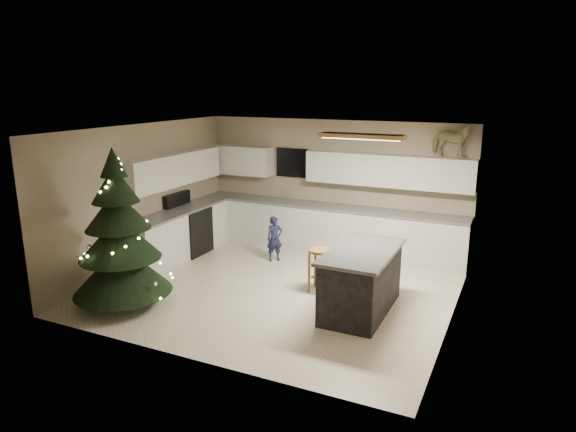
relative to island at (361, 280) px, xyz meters
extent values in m
plane|color=beige|center=(-1.48, 0.27, -0.48)|extent=(5.50, 5.50, 0.00)
cube|color=tan|center=(-1.48, 2.77, 0.82)|extent=(5.50, 0.02, 2.60)
cube|color=tan|center=(-1.48, -2.23, 0.82)|extent=(5.50, 0.02, 2.60)
cube|color=tan|center=(-4.23, 0.27, 0.82)|extent=(0.02, 5.00, 2.60)
cube|color=tan|center=(1.27, 0.27, 0.82)|extent=(0.02, 5.00, 2.60)
cube|color=silver|center=(-1.48, 0.27, 2.12)|extent=(5.50, 5.00, 0.02)
cube|color=olive|center=(-0.18, 0.37, 2.07)|extent=(1.25, 0.32, 0.06)
cube|color=white|center=(-0.18, 0.37, 2.04)|extent=(1.15, 0.24, 0.02)
cube|color=silver|center=(-1.48, 2.47, -0.03)|extent=(5.48, 0.60, 0.90)
cube|color=silver|center=(-3.93, 0.87, -0.03)|extent=(0.60, 2.60, 0.90)
cube|color=slate|center=(-1.48, 2.46, 0.44)|extent=(5.48, 0.62, 0.04)
cube|color=slate|center=(-3.92, 0.87, 0.44)|extent=(0.62, 2.60, 0.04)
cube|color=silver|center=(-3.53, 2.60, 1.22)|extent=(1.40, 0.35, 0.60)
cube|color=silver|center=(-0.33, 2.60, 1.22)|extent=(3.20, 0.35, 0.60)
cube|color=silver|center=(-4.06, 1.00, 1.22)|extent=(0.35, 2.60, 0.60)
cube|color=black|center=(-2.38, 2.74, 1.22)|extent=(0.70, 0.04, 0.60)
cube|color=#99999E|center=(-2.38, 2.47, 0.42)|extent=(0.55, 0.40, 0.06)
cylinder|color=#99999E|center=(-2.38, 2.57, 0.58)|extent=(0.03, 0.03, 0.24)
cube|color=black|center=(-3.91, 1.17, -0.03)|extent=(0.64, 0.75, 0.90)
cube|color=black|center=(-4.16, 1.17, 0.57)|extent=(0.10, 0.75, 0.30)
cube|color=black|center=(0.00, 0.00, -0.03)|extent=(0.80, 1.60, 0.90)
cube|color=black|center=(0.00, 0.00, 0.45)|extent=(0.90, 1.70, 0.05)
cylinder|color=olive|center=(-0.83, 0.44, 0.21)|extent=(0.37, 0.37, 0.04)
cylinder|color=olive|center=(-0.96, 0.31, -0.14)|extent=(0.04, 0.04, 0.67)
cylinder|color=olive|center=(-0.70, 0.31, -0.14)|extent=(0.04, 0.04, 0.67)
cylinder|color=olive|center=(-0.96, 0.57, -0.14)|extent=(0.04, 0.04, 0.67)
cylinder|color=olive|center=(-0.70, 0.57, -0.14)|extent=(0.04, 0.04, 0.67)
cube|color=olive|center=(-0.83, 0.44, -0.26)|extent=(0.29, 0.03, 0.03)
cylinder|color=#3F2816|center=(-3.33, -1.33, -0.32)|extent=(0.13, 0.13, 0.32)
cone|color=black|center=(-3.33, -1.33, 0.11)|extent=(1.46, 1.46, 0.75)
cone|color=black|center=(-3.33, -1.33, 0.59)|extent=(1.20, 1.20, 0.64)
cone|color=black|center=(-3.33, -1.33, 1.02)|extent=(0.94, 0.94, 0.59)
cone|color=black|center=(-3.33, -1.33, 1.40)|extent=(0.69, 0.69, 0.54)
cone|color=black|center=(-3.33, -1.33, 1.72)|extent=(0.39, 0.39, 0.43)
sphere|color=#FFD88C|center=(-2.57, -1.33, -0.21)|extent=(0.04, 0.04, 0.04)
sphere|color=#FFD88C|center=(-2.68, -0.97, -0.14)|extent=(0.04, 0.04, 0.04)
sphere|color=#FFD88C|center=(-2.95, -0.73, -0.07)|extent=(0.04, 0.04, 0.04)
sphere|color=#FFD88C|center=(-3.28, -0.64, 0.01)|extent=(0.04, 0.04, 0.04)
sphere|color=#FFD88C|center=(-3.61, -0.72, 0.08)|extent=(0.04, 0.04, 0.04)
sphere|color=#FFD88C|center=(-3.84, -0.94, 0.15)|extent=(0.04, 0.04, 0.04)
sphere|color=#FFD88C|center=(-3.94, -1.24, 0.23)|extent=(0.04, 0.04, 0.04)
sphere|color=#FFD88C|center=(-3.88, -1.53, 0.30)|extent=(0.04, 0.04, 0.04)
sphere|color=#FFD88C|center=(-3.70, -1.75, 0.37)|extent=(0.04, 0.04, 0.04)
sphere|color=#FFD88C|center=(-3.44, -1.85, 0.44)|extent=(0.04, 0.04, 0.04)
sphere|color=#FFD88C|center=(-3.19, -1.81, 0.52)|extent=(0.04, 0.04, 0.04)
sphere|color=#FFD88C|center=(-2.99, -1.67, 0.59)|extent=(0.04, 0.04, 0.04)
sphere|color=#FFD88C|center=(-2.89, -1.45, 0.66)|extent=(0.04, 0.04, 0.04)
sphere|color=#FFD88C|center=(-2.91, -1.23, 0.74)|extent=(0.04, 0.04, 0.04)
sphere|color=#FFD88C|center=(-3.02, -1.06, 0.81)|extent=(0.04, 0.04, 0.04)
sphere|color=#FFD88C|center=(-3.20, -0.97, 0.88)|extent=(0.04, 0.04, 0.04)
sphere|color=#FFD88C|center=(-3.38, -0.97, 0.95)|extent=(0.04, 0.04, 0.04)
sphere|color=#FFD88C|center=(-3.53, -1.06, 1.03)|extent=(0.04, 0.04, 0.04)
sphere|color=#FFD88C|center=(-3.61, -1.20, 1.10)|extent=(0.04, 0.04, 0.04)
sphere|color=#FFD88C|center=(-3.61, -1.35, 1.17)|extent=(0.04, 0.04, 0.04)
sphere|color=#FFD88C|center=(-3.55, -1.46, 1.25)|extent=(0.04, 0.04, 0.04)
sphere|color=#FFD88C|center=(-3.44, -1.53, 1.32)|extent=(0.04, 0.04, 0.04)
sphere|color=#FFD88C|center=(-3.33, -1.53, 1.39)|extent=(0.04, 0.04, 0.04)
sphere|color=#FFD88C|center=(-3.24, -1.48, 1.46)|extent=(0.04, 0.04, 0.04)
sphere|color=#FFD88C|center=(-3.20, -1.41, 1.54)|extent=(0.04, 0.04, 0.04)
sphere|color=#FFD88C|center=(-3.20, -1.33, 1.61)|extent=(0.04, 0.04, 0.04)
sphere|color=#FFD88C|center=(-3.24, -1.28, 1.68)|extent=(0.04, 0.04, 0.04)
sphere|color=#FFD88C|center=(-3.28, -1.26, 1.76)|extent=(0.04, 0.04, 0.04)
sphere|color=silver|center=(-2.69, -1.33, -0.02)|extent=(0.08, 0.08, 0.08)
sphere|color=silver|center=(-3.65, -0.89, 0.26)|extent=(0.08, 0.08, 0.08)
sphere|color=silver|center=(-3.47, -1.75, 0.53)|extent=(0.08, 0.08, 0.08)
sphere|color=silver|center=(-3.01, -1.22, 0.81)|extent=(0.08, 0.08, 0.08)
sphere|color=silver|center=(-3.53, -1.18, 1.08)|extent=(0.08, 0.08, 0.08)
sphere|color=silver|center=(-3.33, -1.47, 1.36)|extent=(0.08, 0.08, 0.08)
sphere|color=silver|center=(-3.29, -1.30, 1.64)|extent=(0.08, 0.08, 0.08)
imported|color=black|center=(-2.16, 1.47, -0.05)|extent=(0.37, 0.37, 0.86)
cube|color=olive|center=(0.77, 2.56, 1.53)|extent=(0.27, 0.02, 0.02)
cube|color=olive|center=(0.77, 2.64, 1.53)|extent=(0.27, 0.02, 0.02)
imported|color=#C7BD92|center=(0.77, 2.60, 1.83)|extent=(0.72, 0.38, 0.58)
camera|label=1|loc=(2.02, -6.85, 2.79)|focal=32.00mm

